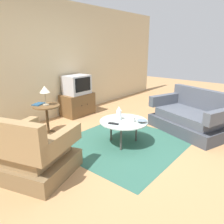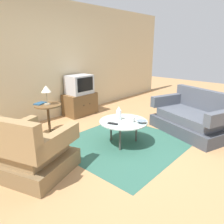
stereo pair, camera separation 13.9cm
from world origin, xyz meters
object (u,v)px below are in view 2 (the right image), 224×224
coffee_table (123,123)px  bowl (142,122)px  tv_remote_silver (134,116)px  armchair (32,154)px  side_table (48,113)px  tv_remote_dark (113,124)px  television (79,84)px  book (40,103)px  vase (119,113)px  couch (193,119)px  tv_stand (80,104)px  table_lamp (46,90)px  mug (132,120)px

coffee_table → bowl: (0.13, -0.30, 0.05)m
tv_remote_silver → armchair: bearing=41.7°
coffee_table → side_table: (-0.60, 1.42, 0.03)m
side_table → tv_remote_dark: 1.43m
television → book: (-1.29, -0.32, -0.17)m
vase → couch: bearing=-31.2°
tv_stand → table_lamp: bearing=-158.3°
side_table → tv_remote_silver: size_ratio=3.80×
table_lamp → vase: bearing=-65.2°
armchair → television: bearing=107.5°
couch → bowl: size_ratio=10.07×
couch → mug: couch is taller
side_table → armchair: bearing=-131.0°
tv_stand → television: size_ratio=1.32×
tv_stand → tv_remote_dark: size_ratio=4.32×
armchair → table_lamp: size_ratio=2.97×
bowl → tv_remote_silver: 0.36m
armchair → tv_stand: armchair is taller
couch → table_lamp: bearing=62.3°
armchair → book: (0.89, 1.26, 0.30)m
couch → television: size_ratio=2.86×
vase → tv_remote_dark: vase is taller
armchair → tv_remote_dark: size_ratio=6.09×
vase → bowl: vase is taller
coffee_table → television: television is taller
couch → tv_remote_dark: 1.78m
bowl → couch: bearing=-18.6°
coffee_table → table_lamp: (-0.60, 1.42, 0.49)m
couch → television: television is taller
book → mug: bearing=-87.7°
couch → armchair: bearing=90.3°
television → bowl: television is taller
side_table → mug: (0.65, -1.57, 0.05)m
coffee_table → tv_remote_silver: tv_remote_silver is taller
tv_remote_dark → armchair: bearing=-119.7°
table_lamp → tv_remote_silver: (0.91, -1.41, -0.45)m
couch → table_lamp: 2.96m
couch → vase: 1.61m
couch → bowl: 1.31m
couch → television: 2.76m
book → bowl: bearing=-87.2°
side_table → bowl: (0.73, -1.72, 0.02)m
bowl → tv_remote_dark: (-0.37, 0.33, -0.01)m
tv_stand → tv_remote_silver: 1.93m
tv_stand → bowl: bearing=-102.5°
vase → tv_remote_dark: 0.28m
side_table → table_lamp: size_ratio=1.57×
tv_stand → book: size_ratio=2.96×
side_table → tv_remote_silver: side_table is taller
vase → bowl: bearing=-72.9°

